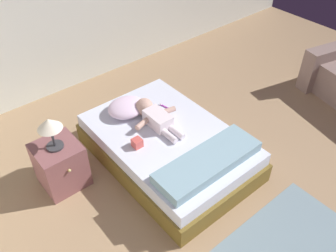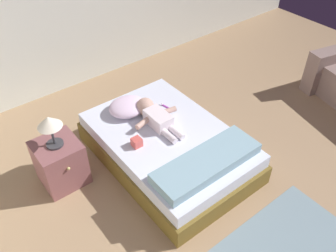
{
  "view_description": "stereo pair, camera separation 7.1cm",
  "coord_description": "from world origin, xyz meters",
  "px_view_note": "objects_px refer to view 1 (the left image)",
  "views": [
    {
      "loc": [
        -1.86,
        -0.97,
        2.7
      ],
      "look_at": [
        -0.18,
        1.05,
        0.46
      ],
      "focal_mm": 37.89,
      "sensor_mm": 36.0,
      "label": 1
    },
    {
      "loc": [
        -1.8,
        -1.01,
        2.7
      ],
      "look_at": [
        -0.18,
        1.05,
        0.46
      ],
      "focal_mm": 37.89,
      "sensor_mm": 36.0,
      "label": 2
    }
  ],
  "objects_px": {
    "pillow": "(127,107)",
    "baby": "(154,116)",
    "toothbrush": "(165,107)",
    "bed": "(168,147)",
    "lamp": "(49,126)",
    "nightstand": "(61,165)",
    "toy_block": "(137,143)"
  },
  "relations": [
    {
      "from": "pillow",
      "to": "baby",
      "type": "xyz_separation_m",
      "value": [
        0.13,
        -0.3,
        0.01
      ]
    },
    {
      "from": "baby",
      "to": "toothbrush",
      "type": "distance_m",
      "value": 0.28
    },
    {
      "from": "pillow",
      "to": "baby",
      "type": "distance_m",
      "value": 0.32
    },
    {
      "from": "pillow",
      "to": "toothbrush",
      "type": "relative_size",
      "value": 2.64
    },
    {
      "from": "bed",
      "to": "toothbrush",
      "type": "height_order",
      "value": "toothbrush"
    },
    {
      "from": "bed",
      "to": "lamp",
      "type": "xyz_separation_m",
      "value": [
        -0.98,
        0.41,
        0.55
      ]
    },
    {
      "from": "toothbrush",
      "to": "lamp",
      "type": "distance_m",
      "value": 1.29
    },
    {
      "from": "bed",
      "to": "pillow",
      "type": "relative_size",
      "value": 4.31
    },
    {
      "from": "nightstand",
      "to": "baby",
      "type": "bearing_deg",
      "value": -9.65
    },
    {
      "from": "nightstand",
      "to": "toy_block",
      "type": "relative_size",
      "value": 5.4
    },
    {
      "from": "lamp",
      "to": "toy_block",
      "type": "height_order",
      "value": "lamp"
    },
    {
      "from": "bed",
      "to": "baby",
      "type": "distance_m",
      "value": 0.35
    },
    {
      "from": "baby",
      "to": "bed",
      "type": "bearing_deg",
      "value": -92.41
    },
    {
      "from": "pillow",
      "to": "toy_block",
      "type": "distance_m",
      "value": 0.54
    },
    {
      "from": "baby",
      "to": "toy_block",
      "type": "height_order",
      "value": "baby"
    },
    {
      "from": "pillow",
      "to": "bed",
      "type": "bearing_deg",
      "value": -77.23
    },
    {
      "from": "nightstand",
      "to": "lamp",
      "type": "distance_m",
      "value": 0.48
    },
    {
      "from": "bed",
      "to": "toothbrush",
      "type": "bearing_deg",
      "value": 54.74
    },
    {
      "from": "bed",
      "to": "toy_block",
      "type": "height_order",
      "value": "toy_block"
    },
    {
      "from": "toothbrush",
      "to": "nightstand",
      "type": "xyz_separation_m",
      "value": [
        -1.24,
        0.06,
        -0.13
      ]
    },
    {
      "from": "bed",
      "to": "lamp",
      "type": "bearing_deg",
      "value": 157.35
    },
    {
      "from": "pillow",
      "to": "lamp",
      "type": "xyz_separation_m",
      "value": [
        -0.86,
        -0.13,
        0.29
      ]
    },
    {
      "from": "bed",
      "to": "nightstand",
      "type": "bearing_deg",
      "value": 157.35
    },
    {
      "from": "pillow",
      "to": "toy_block",
      "type": "relative_size",
      "value": 4.6
    },
    {
      "from": "bed",
      "to": "lamp",
      "type": "distance_m",
      "value": 1.2
    },
    {
      "from": "pillow",
      "to": "baby",
      "type": "bearing_deg",
      "value": -65.98
    },
    {
      "from": "nightstand",
      "to": "lamp",
      "type": "height_order",
      "value": "lamp"
    },
    {
      "from": "toothbrush",
      "to": "toy_block",
      "type": "xyz_separation_m",
      "value": [
        -0.59,
        -0.31,
        0.04
      ]
    },
    {
      "from": "toothbrush",
      "to": "pillow",
      "type": "bearing_deg",
      "value": 153.88
    },
    {
      "from": "bed",
      "to": "toy_block",
      "type": "distance_m",
      "value": 0.41
    },
    {
      "from": "toothbrush",
      "to": "lamp",
      "type": "height_order",
      "value": "lamp"
    },
    {
      "from": "toothbrush",
      "to": "toy_block",
      "type": "height_order",
      "value": "toy_block"
    }
  ]
}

